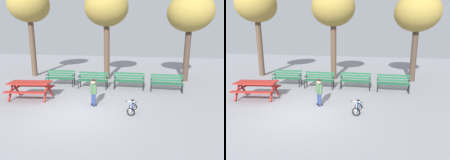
% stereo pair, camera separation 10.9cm
% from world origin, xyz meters
% --- Properties ---
extents(ground, '(36.00, 36.00, 0.00)m').
position_xyz_m(ground, '(0.00, 0.00, 0.00)').
color(ground, gray).
extents(picnic_table, '(1.96, 1.57, 0.79)m').
position_xyz_m(picnic_table, '(-2.61, 1.37, 0.59)').
color(picnic_table, maroon).
rests_on(picnic_table, ground).
extents(park_bench_far_left, '(1.63, 0.57, 0.85)m').
position_xyz_m(park_bench_far_left, '(-2.26, 3.76, 0.51)').
color(park_bench_far_left, '#195133').
rests_on(park_bench_far_left, ground).
extents(park_bench_left, '(1.60, 0.47, 0.85)m').
position_xyz_m(park_bench_left, '(-0.35, 3.60, 0.51)').
color(park_bench_left, '#195133').
rests_on(park_bench_left, ground).
extents(park_bench_right, '(1.60, 0.47, 0.85)m').
position_xyz_m(park_bench_right, '(1.55, 3.80, 0.51)').
color(park_bench_right, '#195133').
rests_on(park_bench_right, ground).
extents(park_bench_far_right, '(1.60, 0.46, 0.85)m').
position_xyz_m(park_bench_far_right, '(3.45, 3.68, 0.51)').
color(park_bench_far_right, '#195133').
rests_on(park_bench_far_right, ground).
extents(child_standing, '(0.31, 0.34, 1.11)m').
position_xyz_m(child_standing, '(0.40, 1.05, 0.66)').
color(child_standing, navy).
rests_on(child_standing, ground).
extents(kids_bicycle, '(0.40, 0.58, 0.54)m').
position_xyz_m(kids_bicycle, '(2.02, 0.55, 0.20)').
color(kids_bicycle, black).
rests_on(kids_bicycle, ground).
extents(tree_far_left, '(2.60, 2.60, 5.72)m').
position_xyz_m(tree_far_left, '(-5.16, 5.92, 4.54)').
color(tree_far_left, brown).
rests_on(tree_far_left, ground).
extents(tree_left, '(2.60, 2.60, 5.44)m').
position_xyz_m(tree_left, '(-0.08, 5.85, 4.26)').
color(tree_left, brown).
rests_on(tree_left, ground).
extents(tree_center, '(2.60, 2.60, 5.12)m').
position_xyz_m(tree_center, '(4.72, 6.26, 3.96)').
color(tree_center, '#423328').
rests_on(tree_center, ground).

